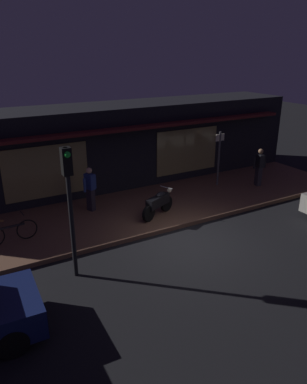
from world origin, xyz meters
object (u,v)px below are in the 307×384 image
object	(u,v)px
sign_post	(219,155)
motorcycle	(158,203)
bicycle_parked	(10,232)
person_photographer	(90,188)
traffic_light_pole	(69,191)
person_bystander	(259,166)

from	to	relation	value
sign_post	motorcycle	bearing A→B (deg)	-158.18
bicycle_parked	person_photographer	xyz separation A→B (m)	(3.07, 1.19, 0.52)
bicycle_parked	person_photographer	bearing A→B (deg)	21.16
sign_post	traffic_light_pole	world-z (taller)	traffic_light_pole
motorcycle	traffic_light_pole	distance (m)	4.65
bicycle_parked	traffic_light_pole	distance (m)	3.42
motorcycle	bicycle_parked	world-z (taller)	motorcycle
motorcycle	person_bystander	bearing A→B (deg)	6.69
motorcycle	bicycle_parked	bearing A→B (deg)	174.49
traffic_light_pole	motorcycle	bearing A→B (deg)	28.09
motorcycle	sign_post	size ratio (longest dim) A/B	0.67
person_photographer	sign_post	distance (m)	5.93
person_photographer	traffic_light_pole	size ratio (longest dim) A/B	0.46
motorcycle	sign_post	bearing A→B (deg)	21.82
person_photographer	motorcycle	bearing A→B (deg)	-40.65
person_photographer	traffic_light_pole	xyz separation A→B (m)	(-1.82, -3.68, 1.45)
sign_post	traffic_light_pole	size ratio (longest dim) A/B	0.67
motorcycle	person_bystander	distance (m)	5.53
motorcycle	traffic_light_pole	xyz separation A→B (m)	(-3.77, -2.01, 1.83)
bicycle_parked	sign_post	size ratio (longest dim) A/B	0.69
person_photographer	traffic_light_pole	bearing A→B (deg)	-116.30
bicycle_parked	person_bystander	bearing A→B (deg)	0.87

